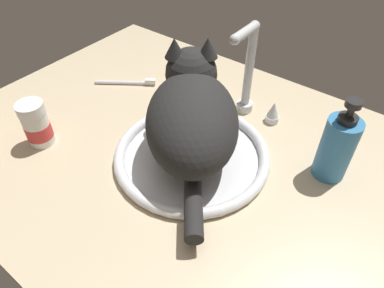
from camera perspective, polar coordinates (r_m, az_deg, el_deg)
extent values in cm
cube|color=#CCB793|center=(74.33, 0.89, -2.91)|extent=(113.25, 77.22, 3.00)
torus|color=white|center=(72.19, 0.00, -1.67)|extent=(32.32, 32.32, 2.26)
cylinder|color=white|center=(72.78, 0.00, -2.13)|extent=(28.94, 28.94, 0.60)
cylinder|color=silver|center=(85.86, 8.59, 6.17)|extent=(4.00, 4.00, 2.14)
cylinder|color=silver|center=(80.01, 9.39, 12.29)|extent=(2.00, 2.00, 19.17)
sphere|color=silver|center=(75.66, 10.24, 18.53)|extent=(2.20, 2.20, 2.20)
cylinder|color=silver|center=(72.60, 8.69, 17.63)|extent=(2.00, 7.58, 2.00)
sphere|color=silver|center=(69.60, 7.02, 16.64)|extent=(2.10, 2.10, 2.10)
cylinder|color=silver|center=(89.00, 4.43, 7.84)|extent=(3.20, 3.20, 1.60)
cone|color=silver|center=(87.50, 4.52, 9.27)|extent=(2.88, 2.88, 3.75)
cylinder|color=silver|center=(83.60, 12.95, 4.07)|extent=(3.20, 3.20, 1.60)
cone|color=silver|center=(81.99, 13.24, 5.53)|extent=(2.88, 2.88, 3.75)
ellipsoid|color=black|center=(66.36, 0.00, 3.69)|extent=(30.60, 32.17, 15.15)
sphere|color=black|center=(72.90, -0.13, 11.49)|extent=(10.79, 10.79, 10.79)
cone|color=black|center=(70.09, -2.88, 15.50)|extent=(4.10, 4.10, 4.05)
cone|color=black|center=(70.16, 2.61, 15.54)|extent=(4.10, 4.10, 4.05)
ellipsoid|color=silver|center=(76.93, -0.17, 12.38)|extent=(5.56, 5.35, 3.45)
ellipsoid|color=silver|center=(74.36, -0.11, 7.86)|extent=(12.32, 11.96, 8.33)
cylinder|color=black|center=(59.81, 0.22, -10.41)|extent=(10.23, 11.77, 3.20)
cylinder|color=white|center=(80.89, -23.97, 2.43)|extent=(5.32, 5.32, 8.05)
cylinder|color=#D13838|center=(81.27, -23.85, 2.09)|extent=(5.48, 5.48, 3.22)
cylinder|color=white|center=(77.95, -25.03, 5.30)|extent=(5.59, 5.59, 2.25)
cylinder|color=teal|center=(70.83, 22.56, -0.74)|extent=(6.33, 6.33, 13.20)
cylinder|color=black|center=(66.46, 24.18, 3.75)|extent=(3.48, 3.48, 1.20)
cylinder|color=black|center=(65.51, 24.60, 4.89)|extent=(1.27, 1.27, 2.17)
cylinder|color=black|center=(64.59, 25.02, 6.05)|extent=(2.85, 2.85, 1.20)
cylinder|color=silver|center=(96.37, -11.66, 9.84)|extent=(11.74, 8.67, 1.00)
cube|color=white|center=(94.49, -6.84, 10.17)|extent=(2.82, 2.48, 1.20)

